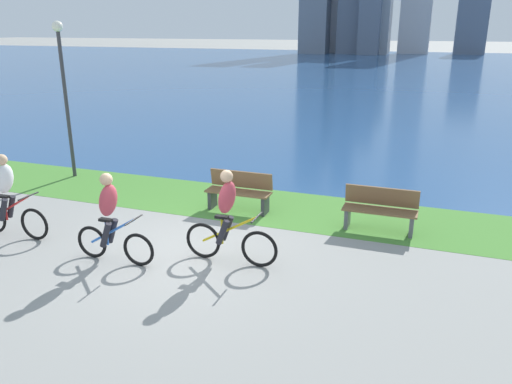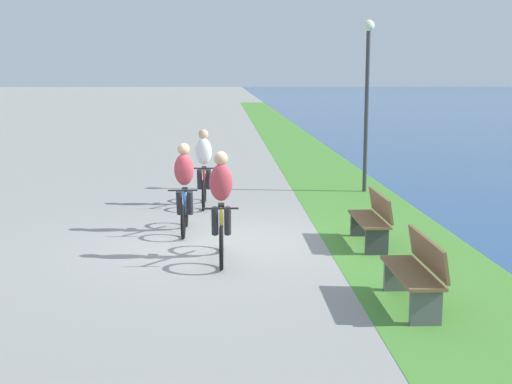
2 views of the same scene
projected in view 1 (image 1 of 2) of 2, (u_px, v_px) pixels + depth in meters
ground_plane at (182, 253)px, 9.40m from camera, size 300.00×300.00×0.00m
grass_strip_bayside at (241, 203)px, 12.05m from camera, size 120.00×2.45×0.01m
bay_water_surface at (395, 71)px, 48.02m from camera, size 300.00×78.12×0.00m
cyclist_lead at (228, 218)px, 8.79m from camera, size 1.76×0.52×1.71m
cyclist_trailing at (111, 218)px, 8.82m from camera, size 1.59×0.52×1.65m
cyclist_distant_rear at (8, 197)px, 9.91m from camera, size 1.71×0.52×1.70m
bench_near_path at (239, 191)px, 11.47m from camera, size 1.50×0.47×0.90m
bench_far_along_path at (380, 210)px, 10.33m from camera, size 1.50×0.47×0.90m
lamppost_tall at (64, 79)px, 13.39m from camera, size 0.28×0.28×4.17m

